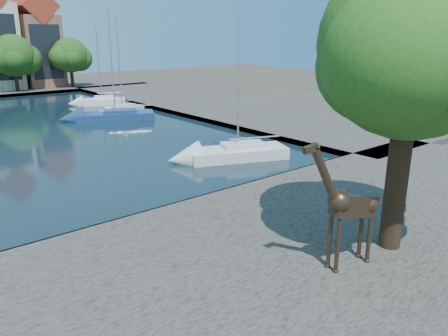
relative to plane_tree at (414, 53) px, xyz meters
The scene contains 12 objects.
ground 14.07m from the plane_tree, 130.22° to the left, with size 160.00×160.00×0.00m, color #38332B.
near_quay 10.82m from the plane_tree, 165.24° to the left, with size 50.00×14.00×0.50m, color #524C47.
right_quay 38.04m from the plane_tree, 62.22° to the left, with size 14.00×52.00×0.50m, color #524C47.
plane_tree is the anchor object (origin of this frame).
townhouse_east_end 65.41m from the plane_tree, 83.52° to the left, with size 5.44×9.18×14.43m.
far_tree_east 59.60m from the plane_tree, 87.60° to the left, with size 7.54×5.80×7.84m.
far_tree_far_east 60.47m from the plane_tree, 80.01° to the left, with size 6.76×5.20×7.36m.
giraffe_statue 5.64m from the plane_tree, behind, with size 3.23×0.92×4.62m.
sailboat_right_a 16.27m from the plane_tree, 72.63° to the left, with size 7.11×4.71×10.35m.
sailboat_right_b 33.67m from the plane_tree, 82.35° to the left, with size 7.88×5.42×10.67m.
sailboat_right_c 36.25m from the plane_tree, 79.76° to the left, with size 5.56×3.82×9.94m.
sailboat_right_d 43.69m from the plane_tree, 80.14° to the left, with size 5.76×3.90×9.09m.
Camera 1 is at (-7.03, -16.70, 8.27)m, focal length 35.00 mm.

